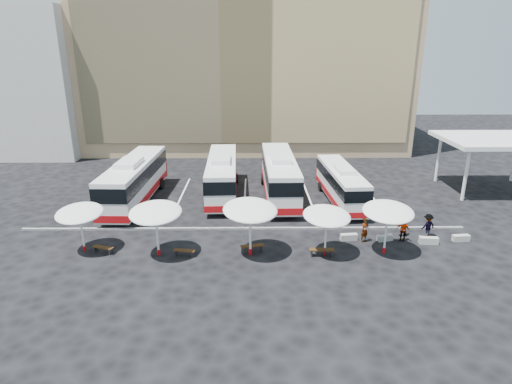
{
  "coord_description": "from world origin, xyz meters",
  "views": [
    {
      "loc": [
        0.68,
        -29.82,
        13.3
      ],
      "look_at": [
        1.0,
        3.0,
        2.2
      ],
      "focal_mm": 30.0,
      "sensor_mm": 36.0,
      "label": 1
    }
  ],
  "objects_px": {
    "sunshade_2": "(250,210)",
    "sunshade_3": "(327,216)",
    "bus_2": "(279,174)",
    "sunshade_0": "(80,213)",
    "passenger_2": "(403,230)",
    "bus_3": "(341,183)",
    "sunshade_1": "(156,213)",
    "wood_bench_0": "(103,248)",
    "wood_bench_3": "(322,251)",
    "bus_1": "(222,174)",
    "wood_bench_1": "(184,251)",
    "conc_bench_2": "(429,240)",
    "wood_bench_2": "(252,247)",
    "passenger_3": "(428,226)",
    "conc_bench_0": "(349,237)",
    "conc_bench_1": "(385,238)",
    "conc_bench_3": "(461,238)",
    "bus_0": "(135,179)",
    "passenger_0": "(365,230)",
    "sunshade_4": "(388,212)",
    "passenger_1": "(403,226)"
  },
  "relations": [
    {
      "from": "bus_1",
      "to": "bus_3",
      "type": "bearing_deg",
      "value": -12.29
    },
    {
      "from": "sunshade_3",
      "to": "sunshade_1",
      "type": "bearing_deg",
      "value": 179.75
    },
    {
      "from": "sunshade_2",
      "to": "wood_bench_1",
      "type": "xyz_separation_m",
      "value": [
        -4.44,
        -0.2,
        -2.87
      ]
    },
    {
      "from": "bus_0",
      "to": "wood_bench_0",
      "type": "bearing_deg",
      "value": -86.18
    },
    {
      "from": "passenger_3",
      "to": "bus_2",
      "type": "bearing_deg",
      "value": -62.54
    },
    {
      "from": "conc_bench_3",
      "to": "passenger_3",
      "type": "height_order",
      "value": "passenger_3"
    },
    {
      "from": "sunshade_3",
      "to": "passenger_3",
      "type": "relative_size",
      "value": 2.17
    },
    {
      "from": "conc_bench_0",
      "to": "wood_bench_1",
      "type": "bearing_deg",
      "value": -168.13
    },
    {
      "from": "bus_2",
      "to": "conc_bench_1",
      "type": "height_order",
      "value": "bus_2"
    },
    {
      "from": "bus_3",
      "to": "sunshade_2",
      "type": "xyz_separation_m",
      "value": [
        -8.13,
        -10.49,
        1.46
      ]
    },
    {
      "from": "passenger_2",
      "to": "passenger_3",
      "type": "distance_m",
      "value": 2.12
    },
    {
      "from": "sunshade_1",
      "to": "bus_2",
      "type": "bearing_deg",
      "value": 53.62
    },
    {
      "from": "bus_2",
      "to": "bus_3",
      "type": "xyz_separation_m",
      "value": [
        5.45,
        -1.54,
        -0.36
      ]
    },
    {
      "from": "bus_1",
      "to": "wood_bench_1",
      "type": "bearing_deg",
      "value": -99.85
    },
    {
      "from": "bus_2",
      "to": "sunshade_0",
      "type": "bearing_deg",
      "value": -142.26
    },
    {
      "from": "sunshade_1",
      "to": "passenger_0",
      "type": "xyz_separation_m",
      "value": [
        14.4,
        1.94,
        -2.17
      ]
    },
    {
      "from": "sunshade_0",
      "to": "passenger_3",
      "type": "bearing_deg",
      "value": 4.75
    },
    {
      "from": "sunshade_2",
      "to": "passenger_2",
      "type": "distance_m",
      "value": 11.45
    },
    {
      "from": "conc_bench_1",
      "to": "passenger_0",
      "type": "relative_size",
      "value": 0.62
    },
    {
      "from": "bus_2",
      "to": "conc_bench_3",
      "type": "height_order",
      "value": "bus_2"
    },
    {
      "from": "sunshade_1",
      "to": "wood_bench_2",
      "type": "height_order",
      "value": "sunshade_1"
    },
    {
      "from": "conc_bench_2",
      "to": "passenger_0",
      "type": "bearing_deg",
      "value": 175.54
    },
    {
      "from": "bus_3",
      "to": "wood_bench_1",
      "type": "distance_m",
      "value": 16.56
    },
    {
      "from": "bus_0",
      "to": "wood_bench_0",
      "type": "height_order",
      "value": "bus_0"
    },
    {
      "from": "sunshade_4",
      "to": "sunshade_2",
      "type": "bearing_deg",
      "value": -179.07
    },
    {
      "from": "bus_2",
      "to": "bus_3",
      "type": "bearing_deg",
      "value": -16.86
    },
    {
      "from": "bus_1",
      "to": "conc_bench_3",
      "type": "bearing_deg",
      "value": -32.21
    },
    {
      "from": "wood_bench_1",
      "to": "passenger_3",
      "type": "relative_size",
      "value": 0.83
    },
    {
      "from": "bus_2",
      "to": "sunshade_4",
      "type": "height_order",
      "value": "bus_2"
    },
    {
      "from": "sunshade_3",
      "to": "wood_bench_3",
      "type": "bearing_deg",
      "value": -139.38
    },
    {
      "from": "sunshade_1",
      "to": "conc_bench_2",
      "type": "bearing_deg",
      "value": 4.8
    },
    {
      "from": "sunshade_1",
      "to": "wood_bench_0",
      "type": "distance_m",
      "value": 4.73
    },
    {
      "from": "sunshade_2",
      "to": "sunshade_3",
      "type": "distance_m",
      "value": 5.05
    },
    {
      "from": "passenger_1",
      "to": "passenger_3",
      "type": "relative_size",
      "value": 0.88
    },
    {
      "from": "bus_3",
      "to": "conc_bench_0",
      "type": "bearing_deg",
      "value": -99.92
    },
    {
      "from": "bus_0",
      "to": "wood_bench_2",
      "type": "relative_size",
      "value": 7.89
    },
    {
      "from": "conc_bench_3",
      "to": "passenger_2",
      "type": "height_order",
      "value": "passenger_2"
    },
    {
      "from": "bus_2",
      "to": "passenger_3",
      "type": "relative_size",
      "value": 7.26
    },
    {
      "from": "sunshade_4",
      "to": "wood_bench_0",
      "type": "relative_size",
      "value": 2.32
    },
    {
      "from": "wood_bench_2",
      "to": "conc_bench_1",
      "type": "xyz_separation_m",
      "value": [
        9.62,
        1.71,
        -0.17
      ]
    },
    {
      "from": "bus_1",
      "to": "sunshade_1",
      "type": "height_order",
      "value": "bus_1"
    },
    {
      "from": "sunshade_1",
      "to": "sunshade_4",
      "type": "xyz_separation_m",
      "value": [
        15.32,
        0.17,
        -0.07
      ]
    },
    {
      "from": "sunshade_0",
      "to": "wood_bench_1",
      "type": "distance_m",
      "value": 7.47
    },
    {
      "from": "bus_2",
      "to": "sunshade_1",
      "type": "xyz_separation_m",
      "value": [
        -8.88,
        -12.05,
        0.95
      ]
    },
    {
      "from": "wood_bench_0",
      "to": "passenger_1",
      "type": "bearing_deg",
      "value": 7.13
    },
    {
      "from": "passenger_2",
      "to": "wood_bench_3",
      "type": "bearing_deg",
      "value": -124.96
    },
    {
      "from": "sunshade_1",
      "to": "passenger_3",
      "type": "height_order",
      "value": "sunshade_1"
    },
    {
      "from": "sunshade_0",
      "to": "passenger_2",
      "type": "bearing_deg",
      "value": 3.6
    },
    {
      "from": "bus_1",
      "to": "sunshade_1",
      "type": "bearing_deg",
      "value": -107.65
    },
    {
      "from": "wood_bench_1",
      "to": "conc_bench_2",
      "type": "bearing_deg",
      "value": 5.87
    }
  ]
}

